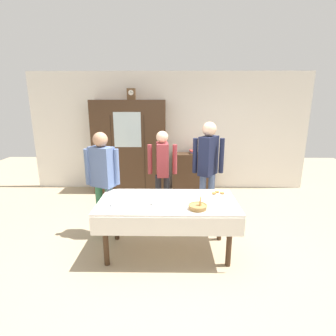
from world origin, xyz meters
The scene contains 19 objects.
ground_plane centered at (0.00, 0.00, 0.00)m, with size 12.00×12.00×0.00m, color tan.
back_wall centered at (0.00, 2.65, 1.35)m, with size 6.40×0.10×2.70m, color silver.
dining_table centered at (0.00, -0.23, 0.67)m, with size 1.85×0.94×0.77m.
wall_cabinet centered at (-0.90, 2.35, 1.04)m, with size 1.63×0.46×2.08m.
mantel_clock centered at (-0.82, 2.35, 2.20)m, with size 0.18×0.11×0.24m.
bookshelf_low centered at (0.54, 2.41, 0.44)m, with size 0.96×0.35×0.89m.
book_stack centered at (0.54, 2.41, 0.93)m, with size 0.16×0.22×0.08m.
tea_cup_back_edge centered at (-0.78, -0.07, 0.80)m, with size 0.13×0.13×0.06m.
tea_cup_far_right centered at (-0.17, -0.35, 0.79)m, with size 0.13×0.13×0.06m.
tea_cup_center centered at (-0.47, 0.02, 0.79)m, with size 0.13×0.13×0.06m.
tea_cup_front_edge centered at (-0.69, -0.41, 0.80)m, with size 0.13×0.13×0.06m.
bread_basket centered at (0.38, -0.48, 0.80)m, with size 0.24×0.24×0.16m.
pastry_plate centered at (0.72, 0.02, 0.78)m, with size 0.28×0.28×0.05m.
spoon_near_right centered at (-0.03, -0.48, 0.77)m, with size 0.12×0.02×0.01m.
spoon_back_edge centered at (-0.35, -0.30, 0.77)m, with size 0.12×0.02×0.01m.
spoon_mid_right centered at (0.04, -0.33, 0.77)m, with size 0.12×0.02×0.01m.
person_behind_table_left centered at (-0.11, 0.99, 0.95)m, with size 0.52×0.38×1.57m.
person_by_cabinet centered at (0.66, 0.76, 1.07)m, with size 0.52×0.41×1.74m.
person_beside_shelf centered at (-0.99, 0.28, 0.99)m, with size 0.52×0.34×1.63m.
Camera 1 is at (0.05, -3.52, 2.09)m, focal length 28.09 mm.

